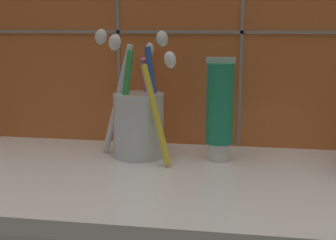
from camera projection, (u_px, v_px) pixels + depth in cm
name	position (u px, v px, depth cm)	size (l,w,h in cm)	color
sink_counter	(220.00, 184.00, 58.86)	(76.63, 32.40, 2.00)	white
toothbrush_cup	(139.00, 120.00, 66.97)	(13.37, 14.36, 18.35)	silver
toothpaste_tube	(220.00, 110.00, 64.70)	(3.99, 3.80, 14.45)	white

